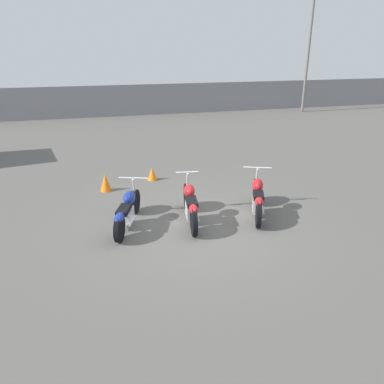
% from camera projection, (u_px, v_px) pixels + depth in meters
% --- Properties ---
extents(ground_plane, '(60.00, 60.00, 0.00)m').
position_uv_depth(ground_plane, '(197.00, 225.00, 8.69)').
color(ground_plane, '#5B5954').
extents(fence_back, '(40.00, 0.04, 1.78)m').
position_uv_depth(fence_back, '(125.00, 101.00, 21.84)').
color(fence_back, gray).
rests_on(fence_back, ground_plane).
extents(light_pole_left, '(0.70, 0.35, 7.05)m').
position_uv_depth(light_pole_left, '(310.00, 40.00, 22.03)').
color(light_pole_left, slate).
rests_on(light_pole_left, ground_plane).
extents(motorcycle_slot_0, '(0.98, 1.98, 0.96)m').
position_uv_depth(motorcycle_slot_0, '(127.00, 211.00, 8.47)').
color(motorcycle_slot_0, black).
rests_on(motorcycle_slot_0, ground_plane).
extents(motorcycle_slot_1, '(0.60, 2.07, 1.04)m').
position_uv_depth(motorcycle_slot_1, '(190.00, 205.00, 8.68)').
color(motorcycle_slot_1, black).
rests_on(motorcycle_slot_1, ground_plane).
extents(motorcycle_slot_2, '(0.98, 1.93, 1.04)m').
position_uv_depth(motorcycle_slot_2, '(257.00, 198.00, 9.04)').
color(motorcycle_slot_2, black).
rests_on(motorcycle_slot_2, ground_plane).
extents(traffic_cone_near, '(0.32, 0.32, 0.51)m').
position_uv_depth(traffic_cone_near, '(106.00, 182.00, 10.64)').
color(traffic_cone_near, orange).
rests_on(traffic_cone_near, ground_plane).
extents(traffic_cone_far, '(0.31, 0.31, 0.40)m').
position_uv_depth(traffic_cone_far, '(152.00, 174.00, 11.54)').
color(traffic_cone_far, orange).
rests_on(traffic_cone_far, ground_plane).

